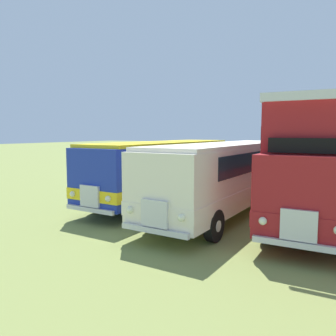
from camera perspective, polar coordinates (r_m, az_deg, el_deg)
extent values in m
cube|color=#1E339E|center=(16.81, -0.72, 0.03)|extent=(2.82, 10.19, 2.30)
cube|color=yellow|center=(16.88, -0.71, -2.00)|extent=(2.86, 10.23, 0.44)
cube|color=#19232D|center=(17.09, 0.00, 2.14)|extent=(2.77, 7.79, 0.76)
cube|color=#19232D|center=(12.83, -12.78, 0.94)|extent=(2.20, 0.17, 0.90)
cube|color=silver|center=(12.92, -13.00, -4.62)|extent=(0.90, 0.15, 0.80)
cube|color=silver|center=(13.00, -13.04, -6.81)|extent=(2.30, 0.21, 0.16)
sphere|color=#EAEACC|center=(12.30, -10.04, -5.09)|extent=(0.22, 0.22, 0.22)
sphere|color=#EAEACC|center=(13.55, -15.74, -4.20)|extent=(0.22, 0.22, 0.22)
cube|color=yellow|center=(16.73, -0.72, 4.19)|extent=(2.77, 9.79, 0.14)
cylinder|color=black|center=(13.53, -4.48, -6.52)|extent=(0.31, 1.05, 1.04)
cylinder|color=silver|center=(13.44, -3.96, -6.59)|extent=(0.03, 0.36, 0.36)
cylinder|color=black|center=(14.98, -11.63, -5.40)|extent=(0.31, 1.05, 1.04)
cylinder|color=silver|center=(15.08, -12.05, -5.33)|extent=(0.03, 0.36, 0.36)
cylinder|color=black|center=(19.27, 7.41, -2.80)|extent=(0.31, 1.05, 1.04)
cylinder|color=silver|center=(19.21, 7.82, -2.83)|extent=(0.03, 0.36, 0.36)
cylinder|color=black|center=(20.31, 1.48, -2.30)|extent=(0.31, 1.05, 1.04)
cylinder|color=silver|center=(20.39, 1.12, -2.27)|extent=(0.03, 0.36, 0.36)
cube|color=silver|center=(14.90, 10.28, -0.83)|extent=(2.89, 11.52, 2.30)
cube|color=silver|center=(14.99, 10.24, -3.11)|extent=(2.93, 11.56, 0.44)
cube|color=#19232D|center=(15.22, 10.88, 1.56)|extent=(2.84, 9.12, 0.76)
cube|color=#19232D|center=(9.82, -1.93, -0.42)|extent=(2.20, 0.18, 0.90)
cube|color=silver|center=(9.95, -2.26, -7.65)|extent=(0.90, 0.15, 0.80)
cube|color=silver|center=(10.05, -2.35, -10.45)|extent=(2.30, 0.22, 0.16)
sphere|color=#EAEACC|center=(9.48, 2.26, -8.34)|extent=(0.22, 0.22, 0.22)
sphere|color=#EAEACC|center=(10.46, -6.41, -7.01)|extent=(0.22, 0.22, 0.22)
cube|color=silver|center=(14.81, 10.37, 3.86)|extent=(2.84, 11.12, 0.14)
cylinder|color=black|center=(10.95, 7.76, -9.56)|extent=(0.32, 1.05, 1.04)
cylinder|color=silver|center=(10.89, 8.49, -9.65)|extent=(0.03, 0.36, 0.36)
cylinder|color=black|center=(12.04, -2.38, -8.08)|extent=(0.32, 1.05, 1.04)
cylinder|color=silver|center=(12.12, -2.97, -7.98)|extent=(0.03, 0.36, 0.36)
cylinder|color=black|center=(18.43, 18.07, -3.44)|extent=(0.32, 1.05, 1.04)
cylinder|color=silver|center=(18.40, 18.52, -3.48)|extent=(0.03, 0.36, 0.36)
cylinder|color=black|center=(19.10, 11.35, -2.94)|extent=(0.32, 1.05, 1.04)
cylinder|color=silver|center=(19.15, 10.93, -2.91)|extent=(0.03, 0.36, 0.36)
cube|color=maroon|center=(14.73, 24.27, -1.35)|extent=(2.65, 11.20, 2.30)
cube|color=maroon|center=(14.82, 24.17, -3.65)|extent=(2.69, 11.24, 0.44)
cube|color=#19232D|center=(15.07, 24.50, 1.09)|extent=(2.65, 8.80, 0.76)
cube|color=#19232D|center=(9.20, 21.47, -1.26)|extent=(2.20, 0.13, 0.90)
cube|color=silver|center=(9.33, 21.08, -8.98)|extent=(0.90, 0.13, 0.80)
cube|color=silver|center=(9.44, 20.93, -11.96)|extent=(2.30, 0.17, 0.16)
sphere|color=#EAEACC|center=(9.48, 15.62, -8.56)|extent=(0.22, 0.22, 0.22)
cube|color=maroon|center=(14.88, 24.67, 6.04)|extent=(2.54, 10.29, 1.50)
cube|color=silver|center=(9.62, 22.30, 11.25)|extent=(2.40, 0.13, 0.24)
cube|color=silver|center=(19.52, 25.86, 8.20)|extent=(2.40, 0.13, 0.24)
cube|color=silver|center=(15.05, 20.19, 9.26)|extent=(0.24, 10.26, 0.24)
cube|color=#19232D|center=(14.88, 24.62, 4.89)|extent=(2.58, 10.20, 0.64)
cube|color=black|center=(9.63, 22.03, 3.50)|extent=(1.90, 0.15, 0.40)
cylinder|color=black|center=(11.24, 16.29, -9.34)|extent=(0.29, 1.04, 1.04)
cylinder|color=silver|center=(11.27, 15.54, -9.27)|extent=(0.03, 0.36, 0.36)
cylinder|color=black|center=(18.74, 21.61, -3.42)|extent=(0.29, 1.04, 1.04)
cylinder|color=silver|center=(18.76, 21.15, -3.39)|extent=(0.03, 0.36, 0.36)
cylinder|color=#8C704C|center=(26.82, 4.30, -0.28)|extent=(0.08, 0.08, 1.05)
cylinder|color=#8C704C|center=(24.40, 22.88, -1.36)|extent=(0.08, 0.08, 1.05)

